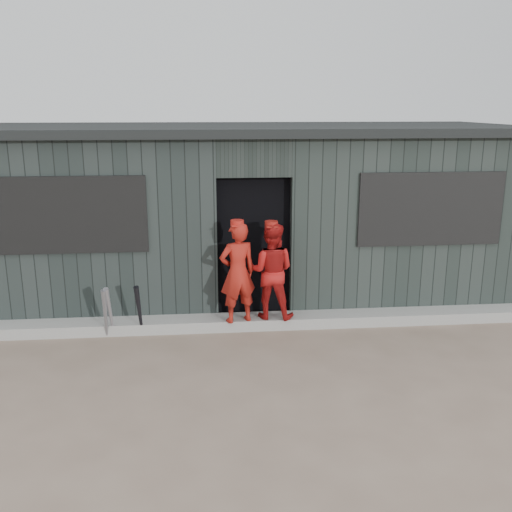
{
  "coord_description": "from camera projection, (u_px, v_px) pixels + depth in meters",
  "views": [
    {
      "loc": [
        -0.67,
        -5.38,
        2.91
      ],
      "look_at": [
        0.0,
        1.8,
        1.0
      ],
      "focal_mm": 40.0,
      "sensor_mm": 36.0,
      "label": 1
    }
  ],
  "objects": [
    {
      "name": "player_red_left",
      "position": [
        238.0,
        273.0,
        7.37
      ],
      "size": [
        0.56,
        0.45,
        1.33
      ],
      "primitive_type": "imported",
      "rotation": [
        0.0,
        0.0,
        3.44
      ],
      "color": "#A01C13",
      "rests_on": "curb"
    },
    {
      "name": "bat_right",
      "position": [
        139.0,
        311.0,
        7.3
      ],
      "size": [
        0.11,
        0.26,
        0.72
      ],
      "primitive_type": "cone",
      "rotation": [
        0.26,
        0.0,
        -0.15
      ],
      "color": "black",
      "rests_on": "ground"
    },
    {
      "name": "bat_mid",
      "position": [
        105.0,
        314.0,
        7.22
      ],
      "size": [
        0.11,
        0.29,
        0.71
      ],
      "primitive_type": "cone",
      "rotation": [
        0.3,
        0.0,
        0.15
      ],
      "color": "gray",
      "rests_on": "ground"
    },
    {
      "name": "ground",
      "position": [
        272.0,
        391.0,
        5.99
      ],
      "size": [
        80.0,
        80.0,
        0.0
      ],
      "primitive_type": "plane",
      "color": "#705C4D",
      "rests_on": "ground"
    },
    {
      "name": "dugout",
      "position": [
        246.0,
        211.0,
        9.03
      ],
      "size": [
        8.3,
        3.3,
        2.62
      ],
      "color": "black",
      "rests_on": "ground"
    },
    {
      "name": "player_red_right",
      "position": [
        271.0,
        271.0,
        7.53
      ],
      "size": [
        0.73,
        0.63,
        1.29
      ],
      "primitive_type": "imported",
      "rotation": [
        0.0,
        0.0,
        2.88
      ],
      "color": "#AA1615",
      "rests_on": "curb"
    },
    {
      "name": "player_grey_back",
      "position": [
        296.0,
        267.0,
        8.17
      ],
      "size": [
        0.75,
        0.6,
        1.34
      ],
      "primitive_type": "imported",
      "rotation": [
        0.0,
        0.0,
        2.85
      ],
      "color": "#B3B3B3",
      "rests_on": "ground"
    },
    {
      "name": "curb",
      "position": [
        256.0,
        322.0,
        7.72
      ],
      "size": [
        8.0,
        0.36,
        0.15
      ],
      "primitive_type": "cube",
      "color": "gray",
      "rests_on": "ground"
    },
    {
      "name": "bat_left",
      "position": [
        110.0,
        312.0,
        7.25
      ],
      "size": [
        0.09,
        0.32,
        0.73
      ],
      "primitive_type": "cone",
      "rotation": [
        0.34,
        0.0,
        -0.09
      ],
      "color": "#96969E",
      "rests_on": "ground"
    }
  ]
}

